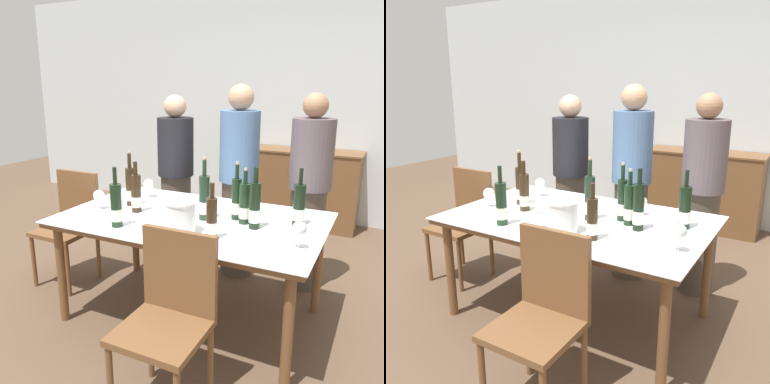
% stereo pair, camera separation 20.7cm
% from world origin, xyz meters
% --- Properties ---
extents(ground_plane, '(12.00, 12.00, 0.00)m').
position_xyz_m(ground_plane, '(0.00, 0.00, 0.00)').
color(ground_plane, brown).
extents(back_wall, '(8.00, 0.10, 2.80)m').
position_xyz_m(back_wall, '(0.00, 2.66, 1.40)').
color(back_wall, silver).
rests_on(back_wall, ground_plane).
extents(sideboard_cabinet, '(1.32, 0.46, 0.90)m').
position_xyz_m(sideboard_cabinet, '(0.26, 2.37, 0.45)').
color(sideboard_cabinet, brown).
rests_on(sideboard_cabinet, ground_plane).
extents(dining_table, '(1.78, 1.10, 0.75)m').
position_xyz_m(dining_table, '(0.00, 0.00, 0.69)').
color(dining_table, brown).
rests_on(dining_table, ground_plane).
extents(ice_bucket, '(0.20, 0.20, 0.20)m').
position_xyz_m(ice_bucket, '(0.07, -0.29, 0.86)').
color(ice_bucket, white).
rests_on(ice_bucket, dining_table).
extents(wine_bottle_0, '(0.08, 0.08, 0.38)m').
position_xyz_m(wine_bottle_0, '(0.69, 0.16, 0.88)').
color(wine_bottle_0, black).
rests_on(wine_bottle_0, dining_table).
extents(wine_bottle_1, '(0.07, 0.07, 0.42)m').
position_xyz_m(wine_bottle_1, '(0.09, 0.00, 0.90)').
color(wine_bottle_1, '#1E3323').
rests_on(wine_bottle_1, dining_table).
extents(wine_bottle_2, '(0.07, 0.07, 0.37)m').
position_xyz_m(wine_bottle_2, '(0.36, 0.05, 0.88)').
color(wine_bottle_2, black).
rests_on(wine_bottle_2, dining_table).
extents(wine_bottle_3, '(0.07, 0.07, 0.39)m').
position_xyz_m(wine_bottle_3, '(0.28, 0.10, 0.89)').
color(wine_bottle_3, black).
rests_on(wine_bottle_3, dining_table).
extents(wine_bottle_4, '(0.07, 0.07, 0.34)m').
position_xyz_m(wine_bottle_4, '(0.28, -0.31, 0.88)').
color(wine_bottle_4, '#332314').
rests_on(wine_bottle_4, dining_table).
extents(wine_bottle_5, '(0.07, 0.07, 0.36)m').
position_xyz_m(wine_bottle_5, '(-0.41, -0.06, 0.88)').
color(wine_bottle_5, '#332314').
rests_on(wine_bottle_5, dining_table).
extents(wine_bottle_6, '(0.07, 0.07, 0.41)m').
position_xyz_m(wine_bottle_6, '(-0.54, 0.05, 0.89)').
color(wine_bottle_6, '#332314').
rests_on(wine_bottle_6, dining_table).
extents(wine_bottle_7, '(0.07, 0.07, 0.39)m').
position_xyz_m(wine_bottle_7, '(-0.35, -0.38, 0.89)').
color(wine_bottle_7, black).
rests_on(wine_bottle_7, dining_table).
extents(wine_bottle_8, '(0.07, 0.07, 0.39)m').
position_xyz_m(wine_bottle_8, '(0.45, -0.02, 0.90)').
color(wine_bottle_8, black).
rests_on(wine_bottle_8, dining_table).
extents(wine_glass_0, '(0.07, 0.07, 0.13)m').
position_xyz_m(wine_glass_0, '(0.35, 0.27, 0.85)').
color(wine_glass_0, white).
rests_on(wine_glass_0, dining_table).
extents(wine_glass_1, '(0.09, 0.09, 0.15)m').
position_xyz_m(wine_glass_1, '(-0.54, 0.30, 0.86)').
color(wine_glass_1, white).
rests_on(wine_glass_1, dining_table).
extents(wine_glass_2, '(0.08, 0.08, 0.16)m').
position_xyz_m(wine_glass_2, '(0.77, -0.22, 0.87)').
color(wine_glass_2, white).
rests_on(wine_glass_2, dining_table).
extents(wine_glass_3, '(0.09, 0.09, 0.16)m').
position_xyz_m(wine_glass_3, '(-0.10, -0.06, 0.87)').
color(wine_glass_3, white).
rests_on(wine_glass_3, dining_table).
extents(wine_glass_4, '(0.09, 0.09, 0.14)m').
position_xyz_m(wine_glass_4, '(-0.69, -0.12, 0.85)').
color(wine_glass_4, white).
rests_on(wine_glass_4, dining_table).
extents(wine_glass_5, '(0.07, 0.07, 0.15)m').
position_xyz_m(wine_glass_5, '(-0.09, -0.31, 0.86)').
color(wine_glass_5, white).
rests_on(wine_glass_5, dining_table).
extents(chair_left_end, '(0.42, 0.42, 0.93)m').
position_xyz_m(chair_left_end, '(-1.18, 0.09, 0.54)').
color(chair_left_end, brown).
rests_on(chair_left_end, ground_plane).
extents(chair_near_front, '(0.42, 0.42, 0.93)m').
position_xyz_m(chair_near_front, '(0.26, -0.78, 0.54)').
color(chair_near_front, brown).
rests_on(chair_near_front, ground_plane).
extents(person_host, '(0.33, 0.33, 1.55)m').
position_xyz_m(person_host, '(-0.60, 0.87, 0.77)').
color(person_host, '#51473D').
rests_on(person_host, ground_plane).
extents(person_guest_left, '(0.33, 0.33, 1.64)m').
position_xyz_m(person_guest_left, '(0.04, 0.81, 0.82)').
color(person_guest_left, '#51473D').
rests_on(person_guest_left, ground_plane).
extents(person_guest_right, '(0.33, 0.33, 1.58)m').
position_xyz_m(person_guest_right, '(0.62, 0.84, 0.79)').
color(person_guest_right, '#51473D').
rests_on(person_guest_right, ground_plane).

